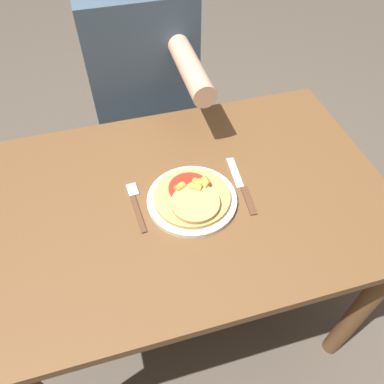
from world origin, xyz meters
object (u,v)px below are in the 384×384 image
plate (192,200)px  fork (136,203)px  dining_table (188,221)px  pizza (193,197)px  person_diner (145,87)px  knife (241,186)px

plate → fork: (-0.15, 0.03, -0.00)m
dining_table → pizza: (0.01, -0.03, 0.15)m
person_diner → knife: bearing=-74.1°
plate → person_diner: size_ratio=0.20×
person_diner → pizza: bearing=-88.2°
fork → person_diner: bearing=76.9°
fork → knife: bearing=-3.4°
dining_table → fork: 0.19m
plate → pizza: (0.00, -0.00, 0.02)m
plate → pizza: 0.02m
knife → person_diner: 0.61m
pizza → fork: pizza is taller
plate → person_diner: bearing=91.6°
fork → person_diner: person_diner is taller
pizza → knife: pizza is taller
dining_table → plate: (0.01, -0.03, 0.13)m
dining_table → plate: 0.14m
dining_table → fork: fork is taller
dining_table → knife: bearing=-4.3°
pizza → knife: size_ratio=0.94×
fork → person_diner: (0.13, 0.57, -0.02)m
fork → dining_table: bearing=-2.3°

